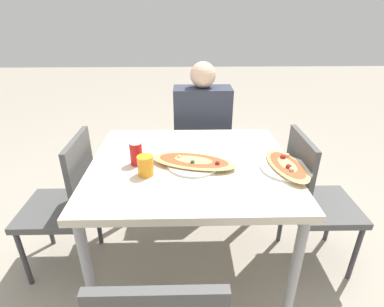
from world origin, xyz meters
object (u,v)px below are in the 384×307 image
Objects in this scene: chair_far_seated at (201,144)px; person_seated at (202,128)px; pizza_second at (287,166)px; chair_side_left at (67,200)px; chair_side_right at (313,197)px; drink_glass at (145,166)px; dining_table at (191,174)px; pizza_main at (194,162)px; soda_can at (136,154)px.

chair_far_seated is 0.22m from person_seated.
person_seated is 0.89m from pizza_second.
chair_side_left is 1.00× the size of chair_side_right.
chair_far_seated is 8.49× the size of drink_glass.
chair_side_left is 1.08m from person_seated.
drink_glass reaches higher than pizza_second.
pizza_second is (-0.23, -0.12, 0.28)m from chair_side_right.
person_seated is (-0.63, 0.67, 0.19)m from chair_side_right.
dining_table is 1.24× the size of chair_side_right.
drink_glass is at bearing -151.60° from dining_table.
chair_side_right is 0.77m from pizza_main.
chair_side_left is at bearing 174.21° from pizza_second.
chair_side_left is (-0.83, -0.77, 0.00)m from chair_far_seated.
chair_side_left is 2.27× the size of pizza_second.
pizza_main is 0.49m from pizza_second.
chair_side_left is 0.75× the size of person_seated.
soda_can is at bearing 174.16° from pizza_second.
person_seated is at bearing 116.86° from pizza_second.
chair_side_right reaches higher than pizza_second.
dining_table is 10.49× the size of drink_glass.
pizza_second is at bearing -62.68° from chair_side_right.
person_seated is at bearing 83.16° from pizza_main.
chair_side_left reaches higher than drink_glass.
person_seated is at bearing 60.87° from soda_can.
chair_side_left is at bearing 174.30° from soda_can.
soda_can reaches higher than pizza_main.
pizza_second reaches higher than dining_table.
person_seated is 3.01× the size of pizza_second.
dining_table is 1.24× the size of chair_side_left.
pizza_main is at bearing -3.89° from soda_can.
person_seated is (0.00, -0.11, 0.19)m from chair_far_seated.
pizza_second is (0.40, -0.79, 0.09)m from person_seated.
drink_glass is at bearing 68.03° from person_seated.
chair_side_right is (0.63, -0.78, 0.00)m from chair_far_seated.
dining_table is at bearing -92.82° from chair_side_left.
chair_side_left reaches higher than pizza_main.
dining_table is at bearing 117.72° from pizza_main.
chair_far_seated is 7.06× the size of soda_can.
dining_table is 0.32m from soda_can.
person_seated reaches higher than chair_far_seated.
chair_side_right is 1.02m from drink_glass.
drink_glass is (-0.24, -0.09, 0.03)m from pizza_main.
chair_side_right is 2.27× the size of pizza_second.
person_seated reaches higher than chair_side_right.
pizza_second is at bearing -7.07° from pizza_main.
chair_far_seated and chair_side_right have the same top height.
chair_far_seated is 1.00× the size of chair_side_left.
drink_glass is (-0.33, -0.82, 0.12)m from person_seated.
soda_can is (-0.29, -0.01, 0.14)m from dining_table.
chair_side_left is at bearing 177.18° from dining_table.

